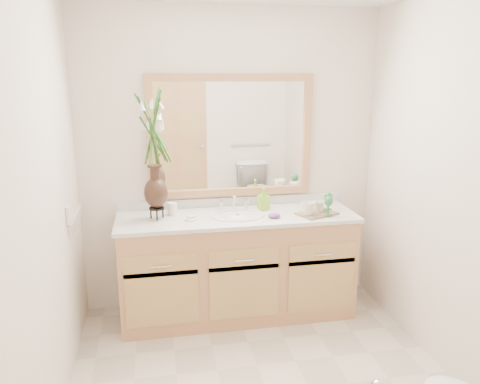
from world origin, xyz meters
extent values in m
cube|color=white|center=(0.00, 1.30, 1.20)|extent=(2.40, 0.02, 2.40)
cube|color=white|center=(0.00, -1.30, 1.20)|extent=(2.40, 0.02, 2.40)
cube|color=white|center=(-1.20, 0.00, 1.20)|extent=(0.02, 2.60, 2.40)
cube|color=white|center=(1.20, 0.00, 1.20)|extent=(0.02, 2.60, 2.40)
cube|color=tan|center=(0.00, 1.01, 0.40)|extent=(1.80, 0.55, 0.80)
cube|color=silver|center=(0.00, 1.01, 0.82)|extent=(1.84, 0.57, 0.03)
ellipsoid|color=white|center=(0.00, 0.99, 0.78)|extent=(0.38, 0.30, 0.12)
cylinder|color=silver|center=(0.00, 1.17, 0.89)|extent=(0.02, 0.02, 0.11)
cylinder|color=silver|center=(-0.10, 1.17, 0.87)|extent=(0.02, 0.02, 0.08)
cylinder|color=silver|center=(0.10, 1.17, 0.87)|extent=(0.02, 0.02, 0.08)
cube|color=white|center=(0.00, 1.28, 1.41)|extent=(1.20, 0.01, 0.85)
cube|color=tan|center=(0.00, 1.28, 1.86)|extent=(1.32, 0.04, 0.06)
cube|color=tan|center=(0.00, 1.28, 0.95)|extent=(1.32, 0.04, 0.06)
cube|color=tan|center=(-0.63, 1.28, 1.41)|extent=(0.06, 0.04, 0.85)
cube|color=tan|center=(0.63, 1.28, 1.41)|extent=(0.06, 0.04, 0.85)
cube|color=white|center=(-1.19, 0.76, 0.98)|extent=(0.02, 0.12, 0.12)
cylinder|color=black|center=(-0.61, 1.03, 0.91)|extent=(0.11, 0.11, 0.01)
ellipsoid|color=black|center=(-0.61, 1.03, 1.03)|extent=(0.18, 0.18, 0.23)
cylinder|color=black|center=(-0.61, 1.03, 1.18)|extent=(0.07, 0.07, 0.10)
cylinder|color=#4C7A33|center=(-0.61, 1.03, 1.45)|extent=(0.06, 0.06, 0.41)
cylinder|color=#EBE6CC|center=(-0.49, 1.12, 0.88)|extent=(0.07, 0.07, 0.10)
cylinder|color=#EBE6CC|center=(-0.36, 0.95, 0.84)|extent=(0.10, 0.10, 0.01)
cube|color=beige|center=(-0.36, 0.95, 0.85)|extent=(0.07, 0.06, 0.02)
imported|color=#89CB2F|center=(0.23, 1.13, 0.91)|extent=(0.08, 0.08, 0.16)
ellipsoid|color=#6D297C|center=(0.26, 0.89, 0.85)|extent=(0.11, 0.10, 0.03)
cube|color=brown|center=(0.61, 0.92, 0.84)|extent=(0.34, 0.29, 0.01)
imported|color=#EBE6CC|center=(0.52, 0.88, 0.90)|extent=(0.11, 0.10, 0.11)
imported|color=#EBE6CC|center=(0.64, 0.95, 0.89)|extent=(0.12, 0.12, 0.09)
cylinder|color=#277539|center=(0.67, 0.85, 0.85)|extent=(0.06, 0.06, 0.01)
cylinder|color=#277539|center=(0.67, 0.85, 0.89)|extent=(0.01, 0.01, 0.09)
ellipsoid|color=#277539|center=(0.67, 0.85, 0.95)|extent=(0.07, 0.07, 0.08)
cylinder|color=#277539|center=(0.72, 0.98, 0.85)|extent=(0.06, 0.06, 0.01)
cylinder|color=#277539|center=(0.72, 0.98, 0.89)|extent=(0.01, 0.01, 0.09)
ellipsoid|color=#277539|center=(0.72, 0.98, 0.95)|extent=(0.06, 0.06, 0.08)
camera|label=1|loc=(-0.62, -2.38, 1.88)|focal=35.00mm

